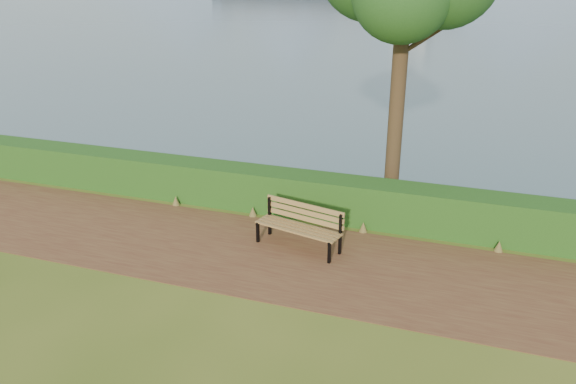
% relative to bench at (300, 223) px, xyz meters
% --- Properties ---
extents(ground, '(140.00, 140.00, 0.00)m').
position_rel_bench_xyz_m(ground, '(-0.47, -0.91, -0.54)').
color(ground, '#465F1B').
rests_on(ground, ground).
extents(path, '(40.00, 3.40, 0.01)m').
position_rel_bench_xyz_m(path, '(-0.47, -0.61, -0.54)').
color(path, '#5C2E1F').
rests_on(path, ground).
extents(hedge, '(32.00, 0.85, 1.00)m').
position_rel_bench_xyz_m(hedge, '(-0.47, 1.69, -0.04)').
color(hedge, '#1A4012').
rests_on(hedge, ground).
extents(bench, '(1.96, 0.97, 0.95)m').
position_rel_bench_xyz_m(bench, '(0.00, 0.00, 0.00)').
color(bench, black).
rests_on(bench, ground).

